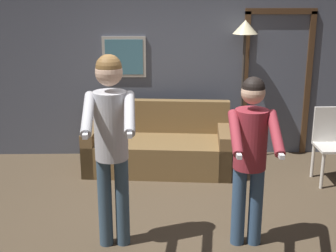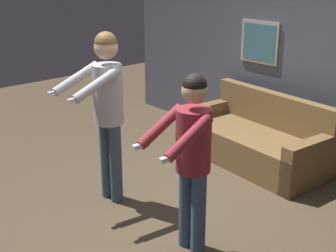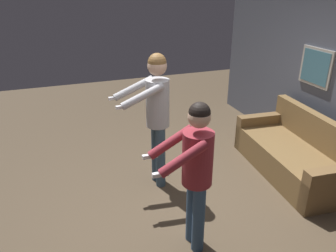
% 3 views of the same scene
% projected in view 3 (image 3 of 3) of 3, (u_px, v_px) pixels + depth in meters
% --- Properties ---
extents(ground_plane, '(12.00, 12.00, 0.00)m').
position_uv_depth(ground_plane, '(194.00, 206.00, 4.12)').
color(ground_plane, '#4D3E2D').
extents(couch, '(1.97, 1.01, 0.87)m').
position_uv_depth(couch, '(294.00, 155.00, 4.75)').
color(couch, brown).
rests_on(couch, ground_plane).
extents(person_standing_left, '(0.46, 0.74, 1.81)m').
position_uv_depth(person_standing_left, '(156.00, 108.00, 4.16)').
color(person_standing_left, '#395165').
rests_on(person_standing_left, ground_plane).
extents(person_standing_right, '(0.44, 0.65, 1.62)m').
position_uv_depth(person_standing_right, '(196.00, 166.00, 3.15)').
color(person_standing_right, '#355171').
rests_on(person_standing_right, ground_plane).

